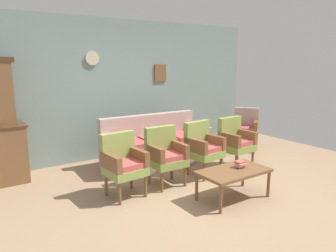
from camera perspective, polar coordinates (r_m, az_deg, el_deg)
The scene contains 11 objects.
ground_plane at distance 4.66m, azimuth 6.81°, elevation -12.60°, with size 7.68×7.68×0.00m, color #997A5B.
wall_back_with_decor at distance 6.49m, azimuth -8.32°, elevation 6.59°, with size 6.40×0.09×2.70m.
floral_couch at distance 5.98m, azimuth -2.23°, elevation -3.73°, with size 2.00×0.88×0.90m.
armchair_by_doorway at distance 4.58m, azimuth -7.98°, elevation -6.38°, with size 0.56×0.53×0.90m.
armchair_row_middle at distance 4.94m, azimuth -0.49°, elevation -4.94°, with size 0.53×0.50×0.90m.
armchair_near_couch_end at distance 5.39m, azimuth 6.26°, elevation -3.57°, with size 0.57×0.54×0.90m.
armchair_near_cabinet at distance 5.88m, azimuth 11.95°, elevation -2.49°, with size 0.54×0.52×0.90m.
wingback_chair_by_fireplace at distance 7.09m, azimuth 13.69°, elevation -0.17°, with size 0.70×0.71×0.90m.
coffee_table at distance 4.56m, azimuth 11.64°, elevation -8.23°, with size 1.00×0.56×0.42m.
book_stack_on_table at distance 4.65m, azimuth 12.80°, elevation -6.66°, with size 0.15×0.13×0.09m.
floor_vase_by_wall at distance 7.94m, azimuth 12.33°, elevation 0.01°, with size 0.18×0.18×0.69m, color #685651.
Camera 1 is at (-2.81, -3.19, 1.90)m, focal length 34.11 mm.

